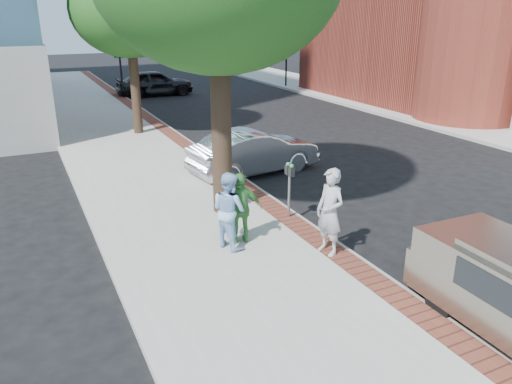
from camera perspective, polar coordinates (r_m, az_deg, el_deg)
ground at (r=12.27m, az=2.25°, el=-5.25°), size 120.00×120.00×0.00m
sidewalk at (r=18.89m, az=-13.36°, el=3.61°), size 5.00×60.00×0.15m
brick_strip at (r=19.42m, az=-7.05°, el=4.71°), size 0.60×60.00×0.01m
curb at (r=19.55m, az=-6.07°, el=4.61°), size 0.10×60.00×0.15m
sidewalk_far at (r=27.08m, az=21.98°, el=7.59°), size 5.00×60.00×0.15m
signal_near at (r=32.50m, az=-15.26°, el=14.09°), size 0.70×0.15×3.80m
signal_far at (r=36.52m, az=3.49°, el=15.31°), size 0.70×0.15×3.80m
tree_far at (r=22.29m, az=-14.34°, el=19.61°), size 4.80×4.80×7.14m
parking_meter at (r=12.73m, az=3.85°, el=1.52°), size 0.12×0.32×1.47m
person_gray at (r=10.93m, az=8.45°, el=-2.28°), size 0.60×0.79×1.96m
person_officer at (r=11.19m, az=-3.09°, el=-2.07°), size 0.91×1.03×1.77m
person_green at (r=11.39m, az=-1.74°, el=-1.89°), size 1.05×0.65×1.68m
sedan_silver at (r=16.90m, az=-0.20°, el=4.61°), size 4.69×2.16×1.49m
bg_car at (r=33.78m, az=-11.51°, el=12.15°), size 4.94×2.07×1.67m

